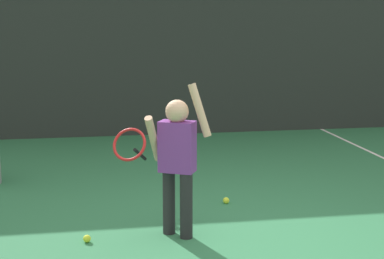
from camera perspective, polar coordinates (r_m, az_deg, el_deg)
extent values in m
plane|color=#2D7247|center=(5.10, 3.78, -10.78)|extent=(20.00, 20.00, 0.00)
cube|color=#282D2B|center=(9.57, -3.04, 9.68)|extent=(13.12, 0.08, 3.42)
cylinder|color=slate|center=(9.61, -16.02, 9.74)|extent=(0.09, 0.09, 3.57)
cylinder|color=slate|center=(10.10, 9.23, 10.03)|extent=(0.09, 0.09, 3.57)
cylinder|color=#232326|center=(5.16, -2.28, -7.10)|extent=(0.11, 0.11, 0.58)
cylinder|color=#232326|center=(5.05, -0.57, -7.48)|extent=(0.11, 0.11, 0.58)
cube|color=#72338C|center=(4.98, -1.46, -1.69)|extent=(0.34, 0.29, 0.44)
sphere|color=tan|center=(4.92, -1.47, 1.78)|extent=(0.20, 0.20, 0.20)
cylinder|color=tan|center=(4.88, 0.76, 1.90)|extent=(0.22, 0.15, 0.46)
cylinder|color=tan|center=(4.97, -3.80, -0.92)|extent=(0.19, 0.29, 0.43)
cylinder|color=black|center=(4.91, -5.12, -2.45)|extent=(0.13, 0.23, 0.15)
torus|color=red|center=(4.69, -6.16, -1.47)|extent=(0.33, 0.27, 0.26)
sphere|color=#CCE033|center=(6.06, 3.36, -6.96)|extent=(0.07, 0.07, 0.07)
sphere|color=#CCE033|center=(5.12, -10.26, -10.49)|extent=(0.07, 0.07, 0.07)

